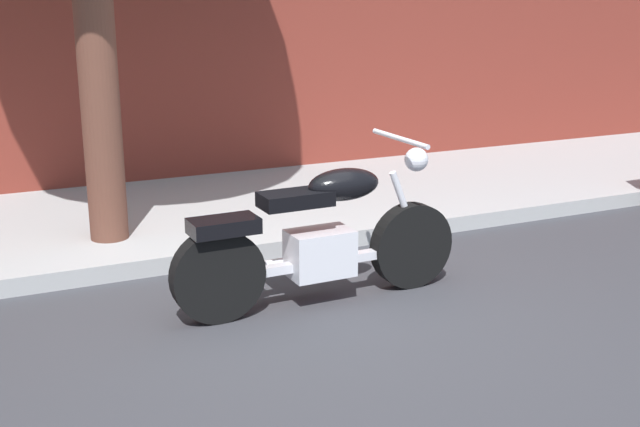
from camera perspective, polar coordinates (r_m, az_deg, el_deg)
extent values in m
plane|color=#38383D|center=(5.41, 0.15, -7.31)|extent=(60.00, 60.00, 0.00)
cube|color=#A6A6A6|center=(7.64, -7.96, -0.01)|extent=(22.62, 2.59, 0.14)
cylinder|color=black|center=(5.89, 6.45, -2.24)|extent=(0.63, 0.14, 0.62)
cylinder|color=black|center=(5.28, -7.21, -4.39)|extent=(0.63, 0.14, 0.62)
cube|color=silver|center=(5.53, 0.00, -2.79)|extent=(0.45, 0.29, 0.32)
cube|color=silver|center=(5.55, 0.00, -3.48)|extent=(1.32, 0.11, 0.06)
ellipsoid|color=black|center=(5.48, 1.69, 2.06)|extent=(0.52, 0.27, 0.22)
cube|color=black|center=(5.34, -1.74, 1.04)|extent=(0.48, 0.25, 0.10)
cube|color=black|center=(5.19, -6.81, -0.87)|extent=(0.44, 0.25, 0.10)
cylinder|color=silver|center=(5.78, 6.03, 0.32)|extent=(0.27, 0.06, 0.58)
cylinder|color=silver|center=(5.63, 5.66, 5.28)|extent=(0.05, 0.70, 0.04)
sphere|color=silver|center=(5.74, 6.81, 3.80)|extent=(0.17, 0.17, 0.17)
cylinder|color=silver|center=(5.60, -3.03, -3.65)|extent=(0.80, 0.11, 0.09)
cylinder|color=brown|center=(6.54, -15.50, 11.13)|extent=(0.30, 0.30, 3.32)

